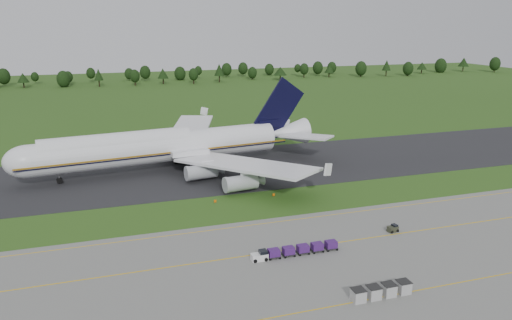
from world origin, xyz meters
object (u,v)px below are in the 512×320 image
object	(u,v)px
uld_row	(381,291)
utility_cart	(393,229)
baggage_train	(294,250)
edge_markers	(245,198)
aircraft	(166,146)

from	to	relation	value
uld_row	utility_cart	bearing A→B (deg)	53.40
baggage_train	edge_markers	bearing A→B (deg)	89.86
aircraft	uld_row	size ratio (longest dim) A/B	8.91
baggage_train	uld_row	world-z (taller)	uld_row
uld_row	edge_markers	distance (m)	44.56
baggage_train	edge_markers	xyz separation A→B (m)	(0.07, 28.28, -0.61)
aircraft	edge_markers	distance (m)	30.92
baggage_train	utility_cart	xyz separation A→B (m)	(20.79, 3.22, -0.31)
aircraft	uld_row	bearing A→B (deg)	-74.65
baggage_train	aircraft	bearing A→B (deg)	103.08
aircraft	uld_row	distance (m)	74.27
baggage_train	edge_markers	world-z (taller)	baggage_train
utility_cart	uld_row	world-z (taller)	uld_row
utility_cart	uld_row	bearing A→B (deg)	-126.60
edge_markers	baggage_train	bearing A→B (deg)	-90.14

